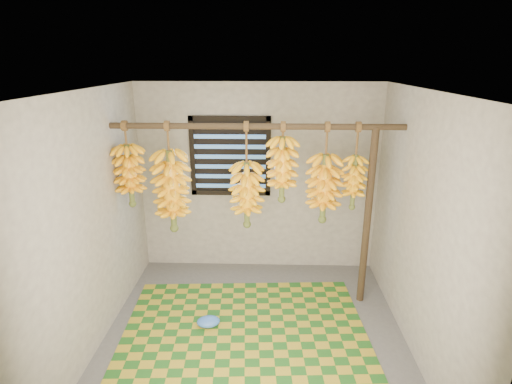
{
  "coord_description": "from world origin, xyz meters",
  "views": [
    {
      "loc": [
        0.13,
        -3.33,
        2.64
      ],
      "look_at": [
        0.0,
        0.55,
        1.35
      ],
      "focal_mm": 28.0,
      "sensor_mm": 36.0,
      "label": 1
    }
  ],
  "objects_px": {
    "banana_bunch_f": "(354,182)",
    "banana_bunch_a": "(130,176)",
    "woven_mat": "(245,336)",
    "banana_bunch_d": "(282,170)",
    "banana_bunch_b": "(172,191)",
    "banana_bunch_e": "(324,189)",
    "plastic_bag": "(208,322)",
    "support_post": "(367,219)",
    "banana_bunch_c": "(247,195)"
  },
  "relations": [
    {
      "from": "banana_bunch_c",
      "to": "support_post",
      "type": "bearing_deg",
      "value": 0.0
    },
    {
      "from": "banana_bunch_a",
      "to": "banana_bunch_c",
      "type": "xyz_separation_m",
      "value": [
        1.25,
        0.0,
        -0.2
      ]
    },
    {
      "from": "banana_bunch_b",
      "to": "banana_bunch_e",
      "type": "height_order",
      "value": "same"
    },
    {
      "from": "support_post",
      "to": "woven_mat",
      "type": "height_order",
      "value": "support_post"
    },
    {
      "from": "banana_bunch_d",
      "to": "plastic_bag",
      "type": "bearing_deg",
      "value": -143.72
    },
    {
      "from": "support_post",
      "to": "banana_bunch_a",
      "type": "height_order",
      "value": "banana_bunch_a"
    },
    {
      "from": "banana_bunch_b",
      "to": "banana_bunch_e",
      "type": "bearing_deg",
      "value": -0.0
    },
    {
      "from": "banana_bunch_c",
      "to": "woven_mat",
      "type": "bearing_deg",
      "value": -89.29
    },
    {
      "from": "banana_bunch_a",
      "to": "woven_mat",
      "type": "bearing_deg",
      "value": -28.85
    },
    {
      "from": "banana_bunch_c",
      "to": "banana_bunch_a",
      "type": "bearing_deg",
      "value": -180.0
    },
    {
      "from": "banana_bunch_b",
      "to": "banana_bunch_e",
      "type": "relative_size",
      "value": 1.12
    },
    {
      "from": "woven_mat",
      "to": "banana_bunch_b",
      "type": "xyz_separation_m",
      "value": [
        -0.82,
        0.69,
        1.29
      ]
    },
    {
      "from": "plastic_bag",
      "to": "banana_bunch_f",
      "type": "distance_m",
      "value": 2.1
    },
    {
      "from": "woven_mat",
      "to": "banana_bunch_f",
      "type": "distance_m",
      "value": 1.93
    },
    {
      "from": "woven_mat",
      "to": "banana_bunch_a",
      "type": "distance_m",
      "value": 2.05
    },
    {
      "from": "woven_mat",
      "to": "plastic_bag",
      "type": "distance_m",
      "value": 0.41
    },
    {
      "from": "woven_mat",
      "to": "banana_bunch_e",
      "type": "relative_size",
      "value": 2.29
    },
    {
      "from": "banana_bunch_a",
      "to": "banana_bunch_f",
      "type": "relative_size",
      "value": 0.99
    },
    {
      "from": "plastic_bag",
      "to": "support_post",
      "type": "bearing_deg",
      "value": 18.13
    },
    {
      "from": "support_post",
      "to": "banana_bunch_c",
      "type": "xyz_separation_m",
      "value": [
        -1.3,
        0.0,
        0.27
      ]
    },
    {
      "from": "woven_mat",
      "to": "banana_bunch_f",
      "type": "relative_size",
      "value": 2.65
    },
    {
      "from": "banana_bunch_c",
      "to": "banana_bunch_e",
      "type": "distance_m",
      "value": 0.82
    },
    {
      "from": "support_post",
      "to": "plastic_bag",
      "type": "distance_m",
      "value": 2.0
    },
    {
      "from": "support_post",
      "to": "woven_mat",
      "type": "distance_m",
      "value": 1.77
    },
    {
      "from": "plastic_bag",
      "to": "banana_bunch_f",
      "type": "relative_size",
      "value": 0.26
    },
    {
      "from": "banana_bunch_b",
      "to": "support_post",
      "type": "bearing_deg",
      "value": 0.0
    },
    {
      "from": "woven_mat",
      "to": "banana_bunch_d",
      "type": "xyz_separation_m",
      "value": [
        0.36,
        0.69,
        1.55
      ]
    },
    {
      "from": "support_post",
      "to": "woven_mat",
      "type": "xyz_separation_m",
      "value": [
        -1.29,
        -0.69,
        -0.99
      ]
    },
    {
      "from": "banana_bunch_f",
      "to": "banana_bunch_e",
      "type": "bearing_deg",
      "value": -180.0
    },
    {
      "from": "woven_mat",
      "to": "banana_bunch_f",
      "type": "bearing_deg",
      "value": 31.74
    },
    {
      "from": "support_post",
      "to": "banana_bunch_a",
      "type": "bearing_deg",
      "value": -180.0
    },
    {
      "from": "banana_bunch_f",
      "to": "banana_bunch_a",
      "type": "bearing_deg",
      "value": -180.0
    },
    {
      "from": "banana_bunch_c",
      "to": "banana_bunch_f",
      "type": "xyz_separation_m",
      "value": [
        1.13,
        0.0,
        0.15
      ]
    },
    {
      "from": "plastic_bag",
      "to": "banana_bunch_c",
      "type": "distance_m",
      "value": 1.38
    },
    {
      "from": "banana_bunch_e",
      "to": "banana_bunch_c",
      "type": "bearing_deg",
      "value": 180.0
    },
    {
      "from": "support_post",
      "to": "banana_bunch_a",
      "type": "relative_size",
      "value": 2.18
    },
    {
      "from": "woven_mat",
      "to": "banana_bunch_d",
      "type": "relative_size",
      "value": 2.91
    },
    {
      "from": "plastic_bag",
      "to": "banana_bunch_a",
      "type": "height_order",
      "value": "banana_bunch_a"
    },
    {
      "from": "support_post",
      "to": "plastic_bag",
      "type": "height_order",
      "value": "support_post"
    },
    {
      "from": "woven_mat",
      "to": "banana_bunch_e",
      "type": "distance_m",
      "value": 1.71
    },
    {
      "from": "banana_bunch_a",
      "to": "banana_bunch_e",
      "type": "distance_m",
      "value": 2.07
    },
    {
      "from": "banana_bunch_d",
      "to": "banana_bunch_e",
      "type": "bearing_deg",
      "value": -0.0
    },
    {
      "from": "plastic_bag",
      "to": "banana_bunch_b",
      "type": "height_order",
      "value": "banana_bunch_b"
    },
    {
      "from": "woven_mat",
      "to": "banana_bunch_a",
      "type": "relative_size",
      "value": 2.68
    },
    {
      "from": "woven_mat",
      "to": "banana_bunch_e",
      "type": "xyz_separation_m",
      "value": [
        0.81,
        0.69,
        1.34
      ]
    },
    {
      "from": "support_post",
      "to": "banana_bunch_f",
      "type": "xyz_separation_m",
      "value": [
        -0.18,
        0.0,
        0.42
      ]
    },
    {
      "from": "woven_mat",
      "to": "banana_bunch_d",
      "type": "bearing_deg",
      "value": 62.26
    },
    {
      "from": "plastic_bag",
      "to": "banana_bunch_e",
      "type": "relative_size",
      "value": 0.23
    },
    {
      "from": "woven_mat",
      "to": "banana_bunch_f",
      "type": "height_order",
      "value": "banana_bunch_f"
    },
    {
      "from": "support_post",
      "to": "banana_bunch_d",
      "type": "xyz_separation_m",
      "value": [
        -0.93,
        0.0,
        0.55
      ]
    }
  ]
}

